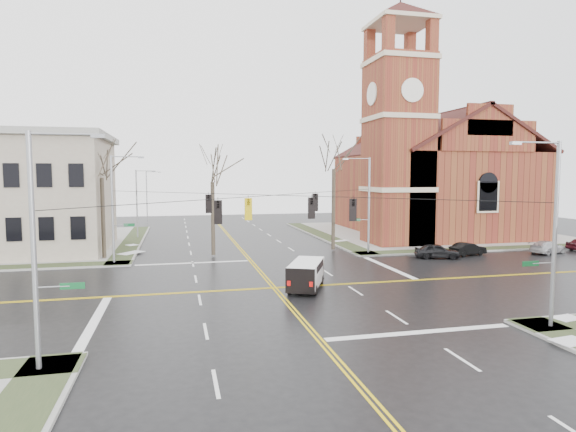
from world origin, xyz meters
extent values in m
plane|color=black|center=(0.00, 0.00, 0.00)|extent=(120.00, 120.00, 0.00)
cube|color=gray|center=(25.00, 25.00, 0.07)|extent=(30.00, 30.00, 0.15)
cube|color=#2F3E21|center=(11.20, 25.00, 0.15)|extent=(2.00, 30.00, 0.02)
cube|color=#2F3E21|center=(25.00, 11.20, 0.15)|extent=(30.00, 2.00, 0.02)
cube|color=#2F3E21|center=(-11.20, 25.00, 0.15)|extent=(2.00, 30.00, 0.02)
cube|color=gold|center=(-0.12, 0.00, 0.01)|extent=(0.12, 100.00, 0.01)
cube|color=gold|center=(0.12, 0.00, 0.01)|extent=(0.12, 100.00, 0.01)
cube|color=gold|center=(0.00, -0.12, 0.01)|extent=(100.00, 0.12, 0.01)
cube|color=gold|center=(0.00, 0.12, 0.01)|extent=(100.00, 0.12, 0.01)
cube|color=silver|center=(5.00, -10.50, 0.01)|extent=(9.50, 0.50, 0.01)
cube|color=silver|center=(-5.00, 10.50, 0.01)|extent=(9.50, 0.50, 0.01)
cube|color=silver|center=(-10.50, -5.00, 0.01)|extent=(0.50, 9.50, 0.01)
cube|color=silver|center=(10.50, 5.00, 0.01)|extent=(0.50, 9.50, 0.01)
cube|color=maroon|center=(17.00, 17.00, 10.00)|extent=(6.00, 6.00, 20.00)
cube|color=beige|center=(17.00, 17.00, 19.50)|extent=(6.30, 6.30, 0.50)
cylinder|color=silver|center=(17.00, 13.95, 16.00)|extent=(2.40, 0.15, 2.40)
cylinder|color=silver|center=(13.95, 17.00, 16.00)|extent=(0.15, 2.40, 2.40)
cone|color=#341011|center=(17.00, 17.00, 24.60)|extent=(12.16, 12.16, 2.00)
cube|color=maroon|center=(26.00, 26.00, 5.00)|extent=(18.00, 24.00, 10.00)
cube|color=maroon|center=(16.80, 20.00, 2.20)|extent=(2.00, 5.00, 4.40)
cube|color=gray|center=(-22.00, 20.00, 5.50)|extent=(18.00, 14.00, 11.00)
cylinder|color=gray|center=(11.50, 11.50, 4.65)|extent=(0.20, 0.20, 9.00)
cylinder|color=gray|center=(10.90, 11.50, 3.30)|extent=(1.20, 0.06, 0.06)
cube|color=#0D5126|center=(10.20, 11.50, 3.30)|extent=(0.90, 0.04, 0.25)
cylinder|color=gray|center=(10.30, 11.50, 9.05)|extent=(2.40, 0.08, 0.08)
cube|color=gray|center=(9.10, 11.50, 9.00)|extent=(0.50, 0.22, 0.15)
cylinder|color=gray|center=(-11.50, 11.50, 4.65)|extent=(0.20, 0.20, 9.00)
cylinder|color=gray|center=(-10.90, 11.50, 3.30)|extent=(1.20, 0.06, 0.06)
cube|color=#0D5126|center=(-10.20, 11.50, 3.30)|extent=(0.90, 0.04, 0.25)
cylinder|color=gray|center=(-10.30, 11.50, 9.05)|extent=(2.40, 0.08, 0.08)
cube|color=gray|center=(-9.10, 11.50, 9.00)|extent=(0.50, 0.22, 0.15)
cylinder|color=gray|center=(11.50, -11.50, 4.65)|extent=(0.20, 0.20, 9.00)
cylinder|color=gray|center=(10.90, -11.50, 3.30)|extent=(1.20, 0.06, 0.06)
cube|color=#0D5126|center=(10.20, -11.50, 3.30)|extent=(0.90, 0.04, 0.25)
cylinder|color=gray|center=(10.30, -11.50, 9.05)|extent=(2.40, 0.08, 0.08)
cube|color=gray|center=(9.10, -11.50, 9.00)|extent=(0.50, 0.22, 0.15)
cylinder|color=gray|center=(-11.50, -11.50, 4.65)|extent=(0.20, 0.20, 9.00)
cylinder|color=gray|center=(-10.90, -11.50, 3.30)|extent=(1.20, 0.06, 0.06)
cube|color=#0D5126|center=(-10.20, -11.50, 3.30)|extent=(0.90, 0.04, 0.25)
cylinder|color=gray|center=(-10.30, -11.50, 9.05)|extent=(2.40, 0.08, 0.08)
cube|color=gray|center=(-9.10, -11.50, 9.00)|extent=(0.50, 0.22, 0.15)
cylinder|color=black|center=(0.00, 0.00, 6.20)|extent=(23.02, 23.02, 0.03)
cylinder|color=black|center=(0.00, 0.00, 6.20)|extent=(23.02, 23.02, 0.03)
imported|color=black|center=(-4.00, -4.00, 5.45)|extent=(0.21, 0.26, 1.30)
imported|color=black|center=(4.00, 4.00, 5.45)|extent=(0.21, 0.26, 1.30)
imported|color=gold|center=(-2.00, -2.00, 5.45)|extent=(0.21, 0.26, 1.30)
imported|color=black|center=(-4.00, 4.00, 5.45)|extent=(0.21, 0.26, 1.30)
imported|color=black|center=(4.00, -4.00, 5.45)|extent=(0.21, 0.26, 1.30)
imported|color=black|center=(2.00, -2.00, 5.45)|extent=(0.21, 0.26, 1.30)
cylinder|color=gray|center=(-10.80, 28.00, 4.10)|extent=(0.16, 0.16, 8.00)
cylinder|color=gray|center=(-9.80, 28.00, 8.00)|extent=(2.00, 0.07, 0.07)
cube|color=gray|center=(-8.80, 28.00, 7.95)|extent=(0.45, 0.20, 0.13)
cylinder|color=gray|center=(-10.80, 48.00, 4.10)|extent=(0.16, 0.16, 8.00)
cylinder|color=gray|center=(-9.80, 48.00, 8.00)|extent=(2.00, 0.07, 0.07)
cube|color=gray|center=(-8.80, 48.00, 7.95)|extent=(0.45, 0.20, 0.13)
cube|color=white|center=(2.00, -0.78, 1.06)|extent=(3.59, 5.01, 1.50)
cube|color=white|center=(2.81, 0.99, 0.84)|extent=(1.98, 1.47, 1.06)
cube|color=black|center=(2.93, 1.27, 1.32)|extent=(1.53, 0.77, 0.71)
cube|color=black|center=(2.07, -0.62, 1.54)|extent=(2.98, 3.65, 0.49)
cube|color=#B70C0A|center=(0.39, -2.66, 0.88)|extent=(0.22, 0.14, 0.30)
cube|color=#B70C0A|center=(1.64, -3.23, 0.88)|extent=(0.22, 0.14, 0.30)
cube|color=black|center=(2.00, -0.78, 0.29)|extent=(3.64, 5.07, 0.09)
cylinder|color=black|center=(1.90, 0.96, 0.32)|extent=(0.47, 0.67, 0.64)
cylinder|color=black|center=(3.38, 0.29, 0.32)|extent=(0.47, 0.67, 0.64)
cylinder|color=black|center=(0.62, -1.85, 0.32)|extent=(0.47, 0.67, 0.64)
cylinder|color=black|center=(2.10, -2.52, 0.32)|extent=(0.47, 0.67, 0.64)
imported|color=black|center=(16.61, 7.84, 0.67)|extent=(4.21, 2.70, 1.34)
imported|color=black|center=(20.29, 8.64, 0.61)|extent=(3.88, 2.10, 1.21)
imported|color=#B5B4B7|center=(28.46, 7.95, 0.61)|extent=(4.51, 2.99, 1.21)
cylinder|color=#372E23|center=(-12.63, 14.08, 3.72)|extent=(0.36, 0.36, 7.14)
cylinder|color=#372E23|center=(-3.02, 13.42, 3.51)|extent=(0.36, 0.36, 6.72)
cylinder|color=#372E23|center=(8.86, 14.17, 4.13)|extent=(0.36, 0.36, 7.96)
camera|label=1|loc=(-6.26, -30.98, 7.54)|focal=30.00mm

